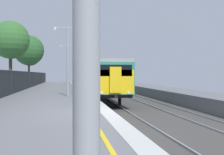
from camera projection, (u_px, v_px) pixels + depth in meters
The scene contains 8 objects.
ground at pixel (159, 125), 12.60m from camera, with size 17.40×110.00×1.21m.
commuter_train_at_platform at pixel (91, 76), 40.78m from camera, with size 2.83×41.21×3.81m.
signal_gantry at pixel (87, 54), 27.29m from camera, with size 1.10×0.24×5.52m.
speed_limit_sign at pixel (86, 74), 22.67m from camera, with size 0.59×0.08×2.40m.
platform_lamp_mid at pixel (68, 54), 21.13m from camera, with size 2.00×0.20×4.97m.
platform_lamp_far at pixel (67, 61), 40.76m from camera, with size 2.00×0.20×5.63m.
background_tree_left at pixel (10, 41), 33.27m from camera, with size 4.26×4.26×7.55m.
background_tree_centre at pixel (29, 52), 45.65m from camera, with size 4.59×4.66×7.51m.
Camera 1 is at (-1.25, -12.13, 1.55)m, focal length 47.76 mm.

